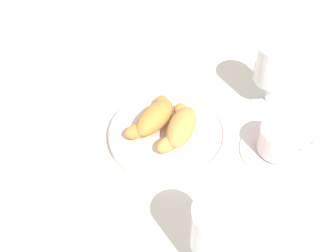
{
  "coord_description": "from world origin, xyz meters",
  "views": [
    {
      "loc": [
        -0.56,
        -0.04,
        0.66
      ],
      "look_at": [
        0.0,
        0.02,
        0.03
      ],
      "focal_mm": 48.28,
      "sensor_mm": 36.0,
      "label": 1
    }
  ],
  "objects_px": {
    "juice_glass_left": "(275,66)",
    "juice_glass_right": "(217,229)",
    "pastry_plate": "(168,133)",
    "coffee_cup_near": "(279,142)",
    "croissant_large": "(180,127)",
    "sugar_packet": "(113,58)",
    "croissant_small": "(153,117)"
  },
  "relations": [
    {
      "from": "croissant_small",
      "to": "juice_glass_left",
      "type": "distance_m",
      "value": 0.25
    },
    {
      "from": "croissant_large",
      "to": "juice_glass_left",
      "type": "xyz_separation_m",
      "value": [
        0.13,
        -0.17,
        0.05
      ]
    },
    {
      "from": "croissant_small",
      "to": "coffee_cup_near",
      "type": "relative_size",
      "value": 0.9
    },
    {
      "from": "coffee_cup_near",
      "to": "juice_glass_left",
      "type": "height_order",
      "value": "juice_glass_left"
    },
    {
      "from": "pastry_plate",
      "to": "sugar_packet",
      "type": "bearing_deg",
      "value": 34.61
    },
    {
      "from": "coffee_cup_near",
      "to": "juice_glass_left",
      "type": "relative_size",
      "value": 0.97
    },
    {
      "from": "juice_glass_right",
      "to": "croissant_small",
      "type": "bearing_deg",
      "value": 26.12
    },
    {
      "from": "juice_glass_left",
      "to": "coffee_cup_near",
      "type": "bearing_deg",
      "value": -174.49
    },
    {
      "from": "juice_glass_right",
      "to": "pastry_plate",
      "type": "bearing_deg",
      "value": 21.44
    },
    {
      "from": "coffee_cup_near",
      "to": "juice_glass_left",
      "type": "bearing_deg",
      "value": 5.51
    },
    {
      "from": "juice_glass_left",
      "to": "juice_glass_right",
      "type": "xyz_separation_m",
      "value": [
        -0.36,
        0.1,
        -0.0
      ]
    },
    {
      "from": "croissant_large",
      "to": "coffee_cup_near",
      "type": "bearing_deg",
      "value": -92.15
    },
    {
      "from": "croissant_small",
      "to": "croissant_large",
      "type": "bearing_deg",
      "value": -109.95
    },
    {
      "from": "sugar_packet",
      "to": "croissant_small",
      "type": "bearing_deg",
      "value": -127.11
    },
    {
      "from": "juice_glass_right",
      "to": "sugar_packet",
      "type": "height_order",
      "value": "juice_glass_right"
    },
    {
      "from": "croissant_large",
      "to": "juice_glass_right",
      "type": "bearing_deg",
      "value": -162.84
    },
    {
      "from": "juice_glass_left",
      "to": "sugar_packet",
      "type": "height_order",
      "value": "juice_glass_left"
    },
    {
      "from": "croissant_small",
      "to": "coffee_cup_near",
      "type": "distance_m",
      "value": 0.24
    },
    {
      "from": "coffee_cup_near",
      "to": "pastry_plate",
      "type": "bearing_deg",
      "value": 85.8
    },
    {
      "from": "croissant_large",
      "to": "juice_glass_right",
      "type": "relative_size",
      "value": 0.95
    },
    {
      "from": "juice_glass_left",
      "to": "juice_glass_right",
      "type": "height_order",
      "value": "same"
    },
    {
      "from": "coffee_cup_near",
      "to": "sugar_packet",
      "type": "xyz_separation_m",
      "value": [
        0.23,
        0.36,
        -0.02
      ]
    },
    {
      "from": "coffee_cup_near",
      "to": "juice_glass_right",
      "type": "height_order",
      "value": "juice_glass_right"
    },
    {
      "from": "croissant_large",
      "to": "juice_glass_left",
      "type": "bearing_deg",
      "value": -53.07
    },
    {
      "from": "croissant_large",
      "to": "sugar_packet",
      "type": "xyz_separation_m",
      "value": [
        0.22,
        0.17,
        -0.04
      ]
    },
    {
      "from": "croissant_small",
      "to": "sugar_packet",
      "type": "distance_m",
      "value": 0.24
    },
    {
      "from": "croissant_small",
      "to": "juice_glass_left",
      "type": "height_order",
      "value": "juice_glass_left"
    },
    {
      "from": "croissant_large",
      "to": "pastry_plate",
      "type": "bearing_deg",
      "value": 70.11
    },
    {
      "from": "pastry_plate",
      "to": "coffee_cup_near",
      "type": "relative_size",
      "value": 1.67
    },
    {
      "from": "pastry_plate",
      "to": "coffee_cup_near",
      "type": "xyz_separation_m",
      "value": [
        -0.02,
        -0.21,
        0.02
      ]
    },
    {
      "from": "pastry_plate",
      "to": "croissant_large",
      "type": "distance_m",
      "value": 0.04
    },
    {
      "from": "pastry_plate",
      "to": "croissant_small",
      "type": "xyz_separation_m",
      "value": [
        0.01,
        0.03,
        0.03
      ]
    }
  ]
}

